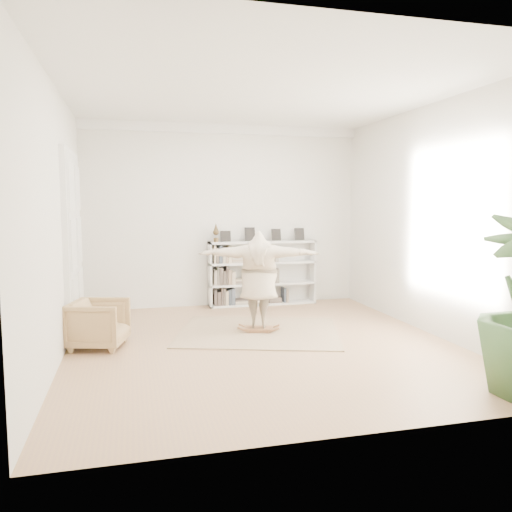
% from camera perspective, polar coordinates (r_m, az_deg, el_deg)
% --- Properties ---
extents(floor, '(6.00, 6.00, 0.00)m').
position_cam_1_polar(floor, '(7.42, 0.69, -10.05)').
color(floor, '#A98257').
rests_on(floor, ground).
extents(room_shell, '(6.00, 6.00, 6.00)m').
position_cam_1_polar(room_shell, '(10.11, -3.67, 14.29)').
color(room_shell, silver).
rests_on(room_shell, floor).
extents(doors, '(0.09, 1.78, 2.92)m').
position_cam_1_polar(doors, '(8.27, -20.17, 1.12)').
color(doors, white).
rests_on(doors, floor).
extents(bookshelf, '(2.20, 0.35, 1.64)m').
position_cam_1_polar(bookshelf, '(10.14, 0.70, -2.02)').
color(bookshelf, silver).
rests_on(bookshelf, floor).
extents(armchair, '(0.92, 0.91, 0.69)m').
position_cam_1_polar(armchair, '(7.52, -17.52, -7.40)').
color(armchair, tan).
rests_on(armchair, floor).
extents(rug, '(2.99, 2.66, 0.02)m').
position_cam_1_polar(rug, '(8.07, 0.31, -8.66)').
color(rug, tan).
rests_on(rug, floor).
extents(rocker_board, '(0.52, 0.40, 0.10)m').
position_cam_1_polar(rocker_board, '(8.05, 0.31, -8.29)').
color(rocker_board, brown).
rests_on(rocker_board, rug).
extents(person, '(1.96, 1.06, 1.54)m').
position_cam_1_polar(person, '(7.89, 0.31, -2.48)').
color(person, '#BFAC8F').
rests_on(person, rocker_board).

